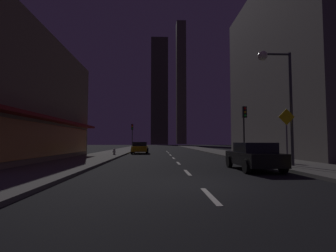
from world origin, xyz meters
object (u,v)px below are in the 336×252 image
at_px(traffic_light_near_right, 244,120).
at_px(street_lamp_right, 276,80).
at_px(traffic_light_far_left, 132,131).
at_px(car_parked_near, 254,156).
at_px(car_parked_far, 140,148).
at_px(fire_hydrant_far_left, 114,152).
at_px(pedestrian_crossing_sign, 287,132).

xyz_separation_m(traffic_light_near_right, street_lamp_right, (-0.12, -5.74, 1.87)).
bearing_deg(traffic_light_near_right, traffic_light_far_left, 117.86).
relative_size(car_parked_near, car_parked_far, 1.00).
distance_m(car_parked_far, street_lamp_right, 20.10).
height_order(car_parked_near, traffic_light_far_left, traffic_light_far_left).
relative_size(traffic_light_near_right, traffic_light_far_left, 1.00).
relative_size(fire_hydrant_far_left, pedestrian_crossing_sign, 0.21).
relative_size(car_parked_near, fire_hydrant_far_left, 6.48).
relative_size(fire_hydrant_far_left, traffic_light_near_right, 0.16).
bearing_deg(car_parked_far, traffic_light_far_left, 101.80).
distance_m(car_parked_far, traffic_light_far_left, 9.61).
bearing_deg(traffic_light_near_right, pedestrian_crossing_sign, -89.09).
xyz_separation_m(traffic_light_near_right, traffic_light_far_left, (-11.00, 20.81, 0.00)).
distance_m(fire_hydrant_far_left, pedestrian_crossing_sign, 17.29).
distance_m(car_parked_near, pedestrian_crossing_sign, 2.40).
distance_m(traffic_light_far_left, pedestrian_crossing_sign, 29.32).
relative_size(car_parked_far, street_lamp_right, 0.64).
bearing_deg(traffic_light_near_right, street_lamp_right, -91.20).
height_order(car_parked_near, car_parked_far, same).
relative_size(fire_hydrant_far_left, traffic_light_far_left, 0.16).
xyz_separation_m(fire_hydrant_far_left, street_lamp_right, (11.28, -12.25, 4.61)).
relative_size(car_parked_near, traffic_light_far_left, 1.01).
bearing_deg(traffic_light_far_left, car_parked_far, -78.20).
relative_size(car_parked_far, pedestrian_crossing_sign, 1.34).
xyz_separation_m(car_parked_far, fire_hydrant_far_left, (-2.30, -5.20, -0.29)).
bearing_deg(car_parked_near, traffic_light_far_left, 108.34).
xyz_separation_m(fire_hydrant_far_left, pedestrian_crossing_sign, (11.50, -12.81, 1.56)).
height_order(traffic_light_near_right, pedestrian_crossing_sign, traffic_light_near_right).
height_order(car_parked_near, street_lamp_right, street_lamp_right).
relative_size(traffic_light_far_left, pedestrian_crossing_sign, 1.33).
bearing_deg(car_parked_near, street_lamp_right, 26.91).
height_order(street_lamp_right, pedestrian_crossing_sign, street_lamp_right).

